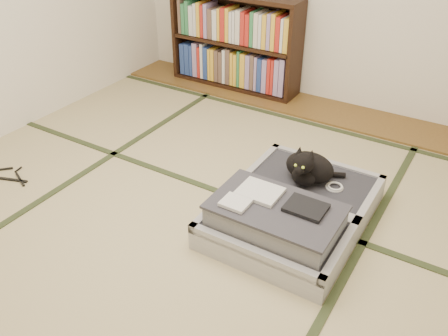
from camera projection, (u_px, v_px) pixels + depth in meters
The scene contains 8 objects.
floor at pixel (188, 224), 3.01m from camera, with size 4.50×4.50×0.00m, color tan.
wood_strip at pixel (312, 107), 4.44m from camera, with size 4.00×0.50×0.02m, color brown.
tatami_borders at pixel (229, 186), 3.36m from camera, with size 4.00×4.50×0.01m.
bookcase at pixel (235, 43), 4.64m from camera, with size 1.32×0.30×0.92m.
suitcase at pixel (290, 211), 2.93m from camera, with size 0.84×1.11×0.33m.
cat at pixel (308, 168), 3.06m from camera, with size 0.37×0.37×0.30m.
cable_coil at pixel (335, 187), 3.05m from camera, with size 0.12×0.12×0.03m.
hanger at pixel (6, 176), 3.45m from camera, with size 0.41×0.25×0.01m.
Camera 1 is at (1.42, -1.87, 1.92)m, focal length 38.00 mm.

